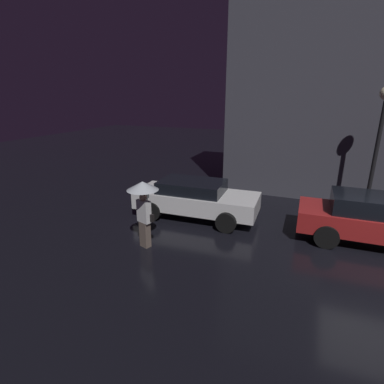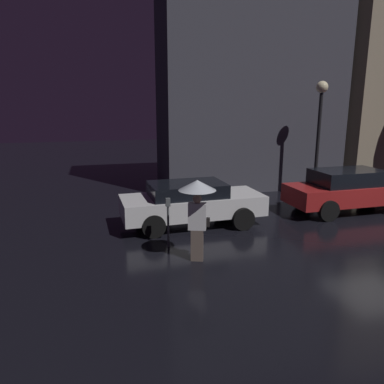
{
  "view_description": "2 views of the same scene",
  "coord_description": "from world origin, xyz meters",
  "px_view_note": "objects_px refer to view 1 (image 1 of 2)",
  "views": [
    {
      "loc": [
        -2.05,
        -8.26,
        4.38
      ],
      "look_at": [
        -5.55,
        0.35,
        1.34
      ],
      "focal_mm": 28.0,
      "sensor_mm": 36.0,
      "label": 1
    },
    {
      "loc": [
        -8.72,
        -9.66,
        3.83
      ],
      "look_at": [
        -6.12,
        0.36,
        1.35
      ],
      "focal_mm": 35.0,
      "sensor_mm": 36.0,
      "label": 2
    }
  ],
  "objects_px": {
    "parked_car_white": "(195,198)",
    "pedestrian_with_umbrella": "(143,198)",
    "street_lamp_near": "(381,126)",
    "parked_car_red": "(378,219)",
    "parking_meter": "(147,206)"
  },
  "relations": [
    {
      "from": "parked_car_white",
      "to": "parking_meter",
      "type": "bearing_deg",
      "value": -125.12
    },
    {
      "from": "parked_car_white",
      "to": "pedestrian_with_umbrella",
      "type": "relative_size",
      "value": 2.22
    },
    {
      "from": "parked_car_red",
      "to": "street_lamp_near",
      "type": "height_order",
      "value": "street_lamp_near"
    },
    {
      "from": "street_lamp_near",
      "to": "parking_meter",
      "type": "bearing_deg",
      "value": -150.52
    },
    {
      "from": "parking_meter",
      "to": "street_lamp_near",
      "type": "xyz_separation_m",
      "value": [
        6.92,
        3.91,
        2.53
      ]
    },
    {
      "from": "parked_car_white",
      "to": "parked_car_red",
      "type": "xyz_separation_m",
      "value": [
        5.87,
        0.08,
        0.05
      ]
    },
    {
      "from": "pedestrian_with_umbrella",
      "to": "parking_meter",
      "type": "bearing_deg",
      "value": -43.93
    },
    {
      "from": "parked_car_white",
      "to": "pedestrian_with_umbrella",
      "type": "xyz_separation_m",
      "value": [
        -0.55,
        -2.71,
        0.78
      ]
    },
    {
      "from": "parked_car_red",
      "to": "parking_meter",
      "type": "relative_size",
      "value": 3.42
    },
    {
      "from": "street_lamp_near",
      "to": "parked_car_white",
      "type": "bearing_deg",
      "value": -158.87
    },
    {
      "from": "parking_meter",
      "to": "street_lamp_near",
      "type": "relative_size",
      "value": 0.29
    },
    {
      "from": "parked_car_red",
      "to": "pedestrian_with_umbrella",
      "type": "bearing_deg",
      "value": -157.56
    },
    {
      "from": "parked_car_red",
      "to": "parking_meter",
      "type": "distance_m",
      "value": 7.16
    },
    {
      "from": "pedestrian_with_umbrella",
      "to": "parking_meter",
      "type": "xyz_separation_m",
      "value": [
        -0.52,
        1.06,
        -0.69
      ]
    },
    {
      "from": "parked_car_red",
      "to": "pedestrian_with_umbrella",
      "type": "height_order",
      "value": "pedestrian_with_umbrella"
    }
  ]
}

